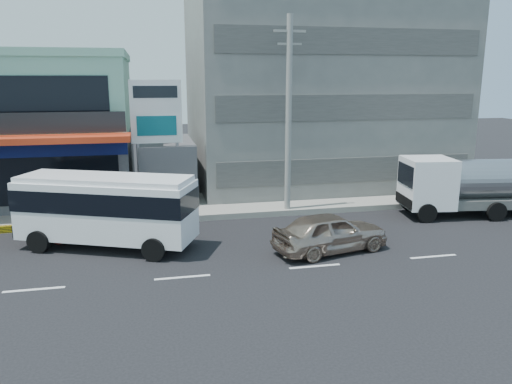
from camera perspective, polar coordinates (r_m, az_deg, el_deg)
ground at (r=18.39m, az=-8.41°, el=-9.63°), size 120.00×120.00×0.00m
sidewalk at (r=27.99m, az=0.44°, el=-1.22°), size 70.00×5.00×0.30m
shop_building at (r=31.84m, az=-25.12°, el=6.33°), size 12.40×11.70×8.00m
concrete_building at (r=33.79m, az=6.86°, el=12.88°), size 16.00×12.00×14.00m
gap_structure at (r=29.45m, az=-10.18°, el=2.48°), size 3.00×6.00×3.50m
satellite_dish at (r=28.19m, az=-10.25°, el=5.77°), size 1.50×1.50×0.15m
billboard at (r=26.25m, az=-11.31°, el=8.17°), size 2.60×0.18×6.90m
utility_pole_near at (r=25.41m, az=3.74°, el=8.74°), size 1.60×0.30×10.00m
minibus at (r=21.61m, az=-16.75°, el=-1.48°), size 7.66×5.06×3.07m
sedan at (r=20.74m, az=8.50°, el=-4.55°), size 5.15×2.96×1.65m
tanker_truck at (r=27.90m, az=23.44°, el=0.77°), size 7.95×3.39×3.04m
motorcycle_rider at (r=22.83m, az=-20.14°, el=-3.61°), size 1.94×0.71×2.47m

